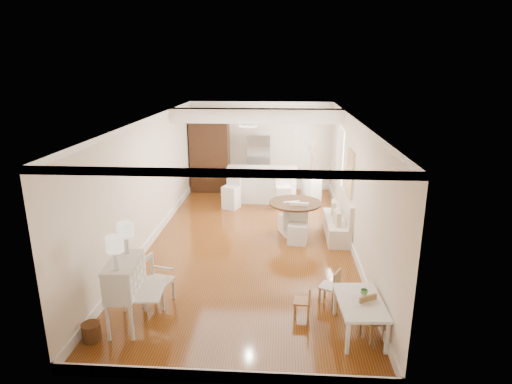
# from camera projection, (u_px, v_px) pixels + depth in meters

# --- Properties ---
(room) EXTENTS (9.00, 9.04, 2.82)m
(room) POSITION_uv_depth(u_px,v_px,m) (253.00, 154.00, 9.49)
(room) COLOR brown
(room) RESTS_ON ground
(secretary_bureau) EXTENTS (0.93, 0.94, 1.10)m
(secretary_bureau) POSITION_uv_depth(u_px,v_px,m) (126.00, 294.00, 6.49)
(secretary_bureau) COLOR silver
(secretary_bureau) RESTS_ON ground
(gustavian_armchair) EXTENTS (0.57, 0.57, 0.83)m
(gustavian_armchair) POSITION_uv_depth(u_px,v_px,m) (158.00, 281.00, 7.16)
(gustavian_armchair) COLOR beige
(gustavian_armchair) RESTS_ON ground
(wicker_basket) EXTENTS (0.33, 0.33, 0.27)m
(wicker_basket) POSITION_uv_depth(u_px,v_px,m) (91.00, 332.00, 6.25)
(wicker_basket) COLOR brown
(wicker_basket) RESTS_ON ground
(kids_table) EXTENTS (0.72, 1.13, 0.54)m
(kids_table) POSITION_uv_depth(u_px,v_px,m) (359.00, 317.00, 6.38)
(kids_table) COLOR silver
(kids_table) RESTS_ON ground
(kids_chair_a) EXTENTS (0.30, 0.30, 0.56)m
(kids_chair_a) POSITION_uv_depth(u_px,v_px,m) (302.00, 300.00, 6.82)
(kids_chair_a) COLOR #B08050
(kids_chair_a) RESTS_ON ground
(kids_chair_b) EXTENTS (0.40, 0.40, 0.62)m
(kids_chair_b) POSITION_uv_depth(u_px,v_px,m) (329.00, 286.00, 7.21)
(kids_chair_b) COLOR #A5824B
(kids_chair_b) RESTS_ON ground
(kids_chair_c) EXTENTS (0.43, 0.43, 0.65)m
(kids_chair_c) POSITION_uv_depth(u_px,v_px,m) (373.00, 319.00, 6.25)
(kids_chair_c) COLOR #A07C48
(kids_chair_c) RESTS_ON ground
(banquette) EXTENTS (0.52, 1.60, 0.98)m
(banquette) POSITION_uv_depth(u_px,v_px,m) (337.00, 217.00, 9.96)
(banquette) COLOR silver
(banquette) RESTS_ON ground
(dining_table) EXTENTS (1.43, 1.43, 0.83)m
(dining_table) POSITION_uv_depth(u_px,v_px,m) (295.00, 219.00, 10.03)
(dining_table) COLOR #482C17
(dining_table) RESTS_ON ground
(slip_chair_near) EXTENTS (0.48, 0.49, 0.90)m
(slip_chair_near) POSITION_uv_depth(u_px,v_px,m) (298.00, 224.00, 9.61)
(slip_chair_near) COLOR white
(slip_chair_near) RESTS_ON ground
(slip_chair_far) EXTENTS (0.51, 0.52, 0.83)m
(slip_chair_far) POSITION_uv_depth(u_px,v_px,m) (289.00, 216.00, 10.24)
(slip_chair_far) COLOR white
(slip_chair_far) RESTS_ON ground
(breakfast_counter) EXTENTS (2.05, 0.65, 1.03)m
(breakfast_counter) POSITION_uv_depth(u_px,v_px,m) (262.00, 185.00, 12.55)
(breakfast_counter) COLOR white
(breakfast_counter) RESTS_ON ground
(bar_stool_left) EXTENTS (0.53, 0.53, 1.03)m
(bar_stool_left) POSITION_uv_depth(u_px,v_px,m) (231.00, 191.00, 11.95)
(bar_stool_left) COLOR silver
(bar_stool_left) RESTS_ON ground
(bar_stool_right) EXTENTS (0.45, 0.45, 1.02)m
(bar_stool_right) POSITION_uv_depth(u_px,v_px,m) (283.00, 191.00, 11.93)
(bar_stool_right) COLOR white
(bar_stool_right) RESTS_ON ground
(pantry_cabinet) EXTENTS (1.20, 0.60, 2.30)m
(pantry_cabinet) POSITION_uv_depth(u_px,v_px,m) (210.00, 155.00, 13.51)
(pantry_cabinet) COLOR #381E11
(pantry_cabinet) RESTS_ON ground
(fridge) EXTENTS (0.75, 0.65, 1.80)m
(fridge) POSITION_uv_depth(u_px,v_px,m) (270.00, 164.00, 13.44)
(fridge) COLOR silver
(fridge) RESTS_ON ground
(sideboard) EXTENTS (0.56, 0.84, 0.74)m
(sideboard) POSITION_uv_depth(u_px,v_px,m) (311.00, 189.00, 12.62)
(sideboard) COLOR white
(sideboard) RESTS_ON ground
(pencil_cup) EXTENTS (0.11, 0.11, 0.09)m
(pencil_cup) POSITION_uv_depth(u_px,v_px,m) (364.00, 292.00, 6.46)
(pencil_cup) COLOR #5EA25F
(pencil_cup) RESTS_ON kids_table
(branch_vase) EXTENTS (0.28, 0.28, 0.22)m
(branch_vase) POSITION_uv_depth(u_px,v_px,m) (311.00, 173.00, 12.47)
(branch_vase) COLOR white
(branch_vase) RESTS_ON sideboard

